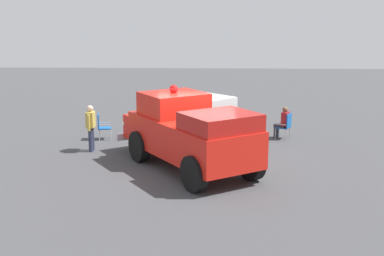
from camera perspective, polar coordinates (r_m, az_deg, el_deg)
The scene contains 8 objects.
ground_plane at distance 16.61m, azimuth 0.38°, elevation -4.48°, with size 60.00×60.00×0.00m, color #424244.
vintage_fire_truck at distance 16.32m, azimuth -0.43°, elevation -0.43°, with size 5.10×6.16×2.59m.
classic_hot_rod at distance 21.91m, azimuth 1.13°, elevation 1.76°, with size 4.44×4.34×1.46m.
lawn_chair_near_truck at distance 20.60m, azimuth 10.33°, elevation 0.40°, with size 0.67×0.67×1.02m.
lawn_chair_by_car at distance 20.50m, azimuth -9.96°, elevation 0.36°, with size 0.58×0.59×1.02m.
lawn_chair_spare at distance 19.63m, azimuth -2.71°, elevation -0.01°, with size 0.59×0.58×1.02m.
spectator_seated at distance 20.62m, azimuth 10.00°, elevation 0.74°, with size 0.64×0.58×1.29m.
spectator_standing at distance 18.77m, azimuth -11.13°, elevation 0.34°, with size 0.27×0.64×1.68m.
Camera 1 is at (-0.47, 15.86, 4.92)m, focal length 48.27 mm.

